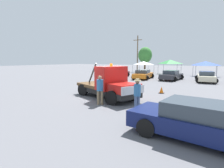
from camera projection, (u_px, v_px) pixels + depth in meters
ground_plane at (106, 98)px, 12.78m from camera, size 160.00×160.00×0.00m
tow_truck at (109, 85)px, 12.37m from camera, size 5.88×3.67×2.51m
foreground_car at (204, 122)px, 5.88m from camera, size 5.25×2.26×1.34m
person_near_truck at (137, 92)px, 9.41m from camera, size 0.39×0.39×1.74m
person_at_hood at (100, 88)px, 10.67m from camera, size 0.40×0.40×1.80m
parked_car_maroon at (119, 73)px, 28.36m from camera, size 2.48×4.32×1.34m
parked_car_orange at (143, 74)px, 25.35m from camera, size 2.85×4.93×1.34m
parked_car_charcoal at (171, 75)px, 23.91m from camera, size 2.67×4.71×1.34m
parked_car_cream at (206, 77)px, 21.99m from camera, size 2.90×5.07×1.34m
canopy_tent_white at (144, 63)px, 36.36m from camera, size 3.44×3.44×2.45m
canopy_tent_green at (170, 62)px, 33.82m from camera, size 3.58×3.58×2.79m
canopy_tent_blue at (206, 63)px, 29.33m from camera, size 3.40×3.40×2.53m
tree_center at (145, 55)px, 41.21m from camera, size 3.22×3.22×5.75m
traffic_cone at (161, 90)px, 14.44m from camera, size 0.40×0.40×0.55m
utility_pole at (137, 53)px, 41.32m from camera, size 2.20×0.24×8.40m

